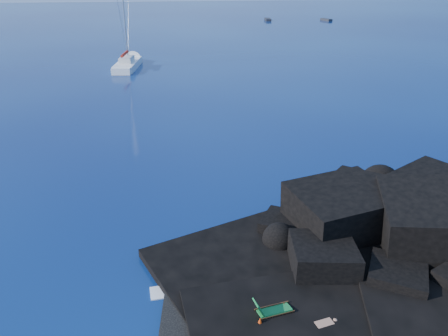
{
  "coord_description": "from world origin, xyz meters",
  "views": [
    {
      "loc": [
        1.01,
        -13.39,
        13.61
      ],
      "look_at": [
        4.39,
        11.73,
        2.0
      ],
      "focal_mm": 35.0,
      "sensor_mm": 36.0,
      "label": 1
    }
  ],
  "objects_px": {
    "sailboat": "(128,68)",
    "marker_cone": "(260,323)",
    "distant_boat_b": "(326,21)",
    "deck_chair": "(275,306)",
    "distant_boat_a": "(268,21)",
    "sunbather": "(324,325)"
  },
  "relations": [
    {
      "from": "marker_cone",
      "to": "deck_chair",
      "type": "bearing_deg",
      "value": 36.46
    },
    {
      "from": "deck_chair",
      "to": "distant_boat_b",
      "type": "bearing_deg",
      "value": 58.4
    },
    {
      "from": "distant_boat_b",
      "to": "distant_boat_a",
      "type": "bearing_deg",
      "value": 155.64
    },
    {
      "from": "marker_cone",
      "to": "distant_boat_b",
      "type": "bearing_deg",
      "value": 69.05
    },
    {
      "from": "sailboat",
      "to": "deck_chair",
      "type": "distance_m",
      "value": 54.51
    },
    {
      "from": "distant_boat_a",
      "to": "sailboat",
      "type": "bearing_deg",
      "value": -115.3
    },
    {
      "from": "sailboat",
      "to": "distant_boat_a",
      "type": "height_order",
      "value": "sailboat"
    },
    {
      "from": "deck_chair",
      "to": "marker_cone",
      "type": "height_order",
      "value": "deck_chair"
    },
    {
      "from": "sailboat",
      "to": "deck_chair",
      "type": "bearing_deg",
      "value": -72.49
    },
    {
      "from": "deck_chair",
      "to": "distant_boat_a",
      "type": "xyz_separation_m",
      "value": [
        26.0,
        114.94,
        -0.9
      ]
    },
    {
      "from": "sailboat",
      "to": "sunbather",
      "type": "xyz_separation_m",
      "value": [
        11.3,
        -54.58,
        0.54
      ]
    },
    {
      "from": "distant_boat_b",
      "to": "sailboat",
      "type": "bearing_deg",
      "value": -147.56
    },
    {
      "from": "deck_chair",
      "to": "marker_cone",
      "type": "distance_m",
      "value": 0.95
    },
    {
      "from": "sailboat",
      "to": "marker_cone",
      "type": "relative_size",
      "value": 27.06
    },
    {
      "from": "sailboat",
      "to": "marker_cone",
      "type": "distance_m",
      "value": 54.91
    },
    {
      "from": "sunbather",
      "to": "distant_boat_b",
      "type": "bearing_deg",
      "value": 57.6
    },
    {
      "from": "sunbather",
      "to": "distant_boat_a",
      "type": "xyz_separation_m",
      "value": [
        24.16,
        115.84,
        -0.54
      ]
    },
    {
      "from": "sailboat",
      "to": "deck_chair",
      "type": "xyz_separation_m",
      "value": [
        9.46,
        -53.67,
        0.9
      ]
    },
    {
      "from": "sunbather",
      "to": "distant_boat_a",
      "type": "relative_size",
      "value": 0.37
    },
    {
      "from": "deck_chair",
      "to": "marker_cone",
      "type": "relative_size",
      "value": 3.08
    },
    {
      "from": "distant_boat_a",
      "to": "distant_boat_b",
      "type": "bearing_deg",
      "value": -3.53
    },
    {
      "from": "sailboat",
      "to": "distant_boat_b",
      "type": "height_order",
      "value": "sailboat"
    }
  ]
}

